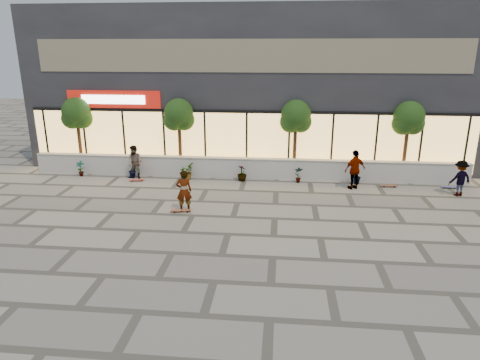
# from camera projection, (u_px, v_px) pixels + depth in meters

# --- Properties ---
(ground) EXTENTS (80.00, 80.00, 0.00)m
(ground) POSITION_uv_depth(u_px,v_px,m) (228.00, 234.00, 15.27)
(ground) COLOR gray
(ground) RESTS_ON ground
(planter_wall) EXTENTS (22.00, 0.42, 1.04)m
(planter_wall) POSITION_uv_depth(u_px,v_px,m) (245.00, 168.00, 21.77)
(planter_wall) COLOR beige
(planter_wall) RESTS_ON ground
(retail_building) EXTENTS (24.00, 9.17, 8.50)m
(retail_building) POSITION_uv_depth(u_px,v_px,m) (253.00, 85.00, 25.89)
(retail_building) COLOR #27262C
(retail_building) RESTS_ON ground
(shrub_a) EXTENTS (0.43, 0.29, 0.81)m
(shrub_a) POSITION_uv_depth(u_px,v_px,m) (80.00, 169.00, 22.08)
(shrub_a) COLOR #183410
(shrub_a) RESTS_ON ground
(shrub_b) EXTENTS (0.57, 0.57, 0.81)m
(shrub_b) POSITION_uv_depth(u_px,v_px,m) (133.00, 170.00, 21.82)
(shrub_b) COLOR #183410
(shrub_b) RESTS_ON ground
(shrub_c) EXTENTS (0.68, 0.77, 0.81)m
(shrub_c) POSITION_uv_depth(u_px,v_px,m) (187.00, 172.00, 21.56)
(shrub_c) COLOR #183410
(shrub_c) RESTS_ON ground
(shrub_d) EXTENTS (0.64, 0.64, 0.81)m
(shrub_d) POSITION_uv_depth(u_px,v_px,m) (242.00, 173.00, 21.30)
(shrub_d) COLOR #183410
(shrub_d) RESTS_ON ground
(shrub_e) EXTENTS (0.46, 0.35, 0.81)m
(shrub_e) POSITION_uv_depth(u_px,v_px,m) (299.00, 175.00, 21.03)
(shrub_e) COLOR #183410
(shrub_e) RESTS_ON ground
(shrub_f) EXTENTS (0.55, 0.57, 0.81)m
(shrub_f) POSITION_uv_depth(u_px,v_px,m) (357.00, 176.00, 20.77)
(shrub_f) COLOR #183410
(shrub_f) RESTS_ON ground
(tree_west) EXTENTS (1.60, 1.50, 3.92)m
(tree_west) POSITION_uv_depth(u_px,v_px,m) (77.00, 115.00, 22.55)
(tree_west) COLOR #4C2A1B
(tree_west) RESTS_ON ground
(tree_midwest) EXTENTS (1.60, 1.50, 3.92)m
(tree_midwest) POSITION_uv_depth(u_px,v_px,m) (179.00, 117.00, 22.04)
(tree_midwest) COLOR #4C2A1B
(tree_midwest) RESTS_ON ground
(tree_mideast) EXTENTS (1.60, 1.50, 3.92)m
(tree_mideast) POSITION_uv_depth(u_px,v_px,m) (296.00, 118.00, 21.48)
(tree_mideast) COLOR #4C2A1B
(tree_mideast) RESTS_ON ground
(tree_east) EXTENTS (1.60, 1.50, 3.92)m
(tree_east) POSITION_uv_depth(u_px,v_px,m) (409.00, 120.00, 20.96)
(tree_east) COLOR #4C2A1B
(tree_east) RESTS_ON ground
(skater_center) EXTENTS (0.72, 0.57, 1.72)m
(skater_center) POSITION_uv_depth(u_px,v_px,m) (184.00, 191.00, 17.19)
(skater_center) COLOR silver
(skater_center) RESTS_ON ground
(skater_left) EXTENTS (0.94, 0.80, 1.71)m
(skater_left) POSITION_uv_depth(u_px,v_px,m) (135.00, 162.00, 21.53)
(skater_left) COLOR tan
(skater_left) RESTS_ON ground
(skater_right_near) EXTENTS (1.19, 0.91, 1.87)m
(skater_right_near) POSITION_uv_depth(u_px,v_px,m) (355.00, 170.00, 19.93)
(skater_right_near) COLOR silver
(skater_right_near) RESTS_ON ground
(skater_right_far) EXTENTS (1.19, 0.90, 1.63)m
(skater_right_far) POSITION_uv_depth(u_px,v_px,m) (460.00, 178.00, 19.06)
(skater_right_far) COLOR maroon
(skater_right_far) RESTS_ON ground
(skateboard_center) EXTENTS (0.86, 0.36, 0.10)m
(skateboard_center) POSITION_uv_depth(u_px,v_px,m) (181.00, 210.00, 17.30)
(skateboard_center) COLOR brown
(skateboard_center) RESTS_ON ground
(skateboard_left) EXTENTS (0.76, 0.36, 0.09)m
(skateboard_left) POSITION_uv_depth(u_px,v_px,m) (137.00, 180.00, 21.32)
(skateboard_left) COLOR #E9422B
(skateboard_left) RESTS_ON ground
(skateboard_right_near) EXTENTS (0.79, 0.23, 0.10)m
(skateboard_right_near) POSITION_uv_depth(u_px,v_px,m) (389.00, 186.00, 20.41)
(skateboard_right_near) COLOR brown
(skateboard_right_near) RESTS_ON ground
(skateboard_right_far) EXTENTS (0.76, 0.22, 0.09)m
(skateboard_right_far) POSITION_uv_depth(u_px,v_px,m) (449.00, 187.00, 20.23)
(skateboard_right_far) COLOR #565398
(skateboard_right_far) RESTS_ON ground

